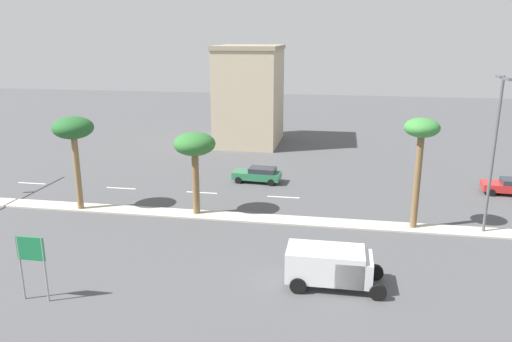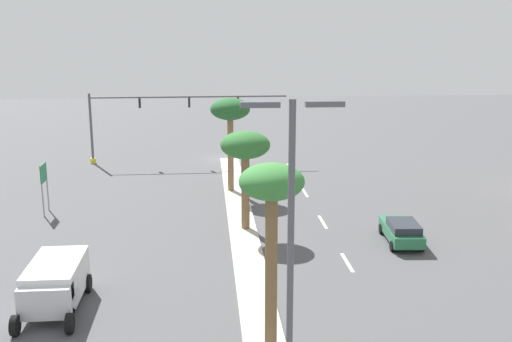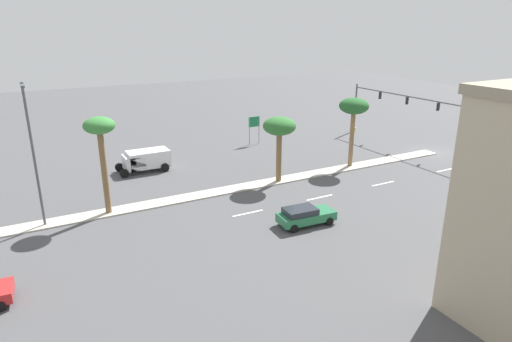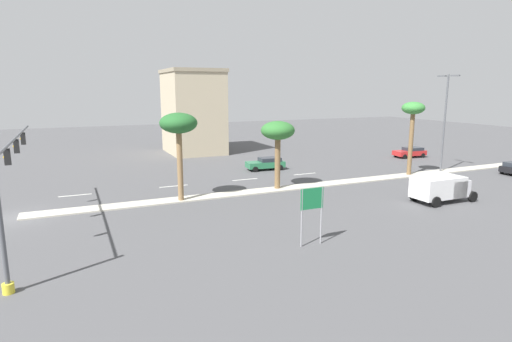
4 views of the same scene
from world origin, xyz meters
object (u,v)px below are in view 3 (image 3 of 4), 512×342
street_lamp_near (32,146)px  palm_tree_mid (354,108)px  directional_road_sign (254,124)px  traffic_signal_gantry (382,105)px  palm_tree_left (279,128)px  palm_tree_center (100,133)px  sedan_green_trailing (305,215)px  box_truck (144,160)px

street_lamp_near → palm_tree_mid: bearing=-89.1°
directional_road_sign → palm_tree_mid: palm_tree_mid is taller
traffic_signal_gantry → palm_tree_left: bearing=111.3°
directional_road_sign → palm_tree_mid: bearing=-160.3°
palm_tree_mid → palm_tree_center: (-0.46, 25.70, 0.39)m
palm_tree_center → sedan_green_trailing: bearing=-126.0°
directional_road_sign → box_truck: bearing=105.3°
palm_tree_mid → street_lamp_near: bearing=90.9°
traffic_signal_gantry → directional_road_sign: bearing=70.7°
sedan_green_trailing → palm_tree_left: bearing=-19.3°
traffic_signal_gantry → palm_tree_mid: bearing=123.6°
traffic_signal_gantry → palm_tree_left: traffic_signal_gantry is taller
directional_road_sign → box_truck: directional_road_sign is taller
palm_tree_center → street_lamp_near: bearing=90.5°
street_lamp_near → box_truck: (9.57, -10.36, -5.17)m
palm_tree_center → street_lamp_near: 4.82m
palm_tree_left → palm_tree_center: 16.31m
street_lamp_near → palm_tree_left: bearing=-90.1°
street_lamp_near → palm_tree_center: bearing=-89.5°
palm_tree_left → directional_road_sign: bearing=-18.8°
traffic_signal_gantry → box_truck: size_ratio=3.51×
street_lamp_near → sedan_green_trailing: 20.88m
directional_road_sign → sedan_green_trailing: (-23.18, 7.97, -1.81)m
directional_road_sign → palm_tree_mid: (-13.29, -4.76, 3.80)m
street_lamp_near → traffic_signal_gantry: bearing=-79.1°
palm_tree_mid → box_truck: palm_tree_mid is taller
palm_tree_left → palm_tree_center: (0.09, 16.25, 1.37)m
street_lamp_near → sedan_green_trailing: bearing=-117.8°
palm_tree_mid → street_lamp_near: 30.51m
directional_road_sign → palm_tree_left: (-13.84, 4.70, 2.82)m
traffic_signal_gantry → directional_road_sign: 17.28m
traffic_signal_gantry → street_lamp_near: (-8.10, 41.95, 1.83)m
directional_road_sign → palm_tree_center: size_ratio=0.45×
directional_road_sign → street_lamp_near: 29.46m
box_truck → traffic_signal_gantry: bearing=-92.7°
directional_road_sign → palm_tree_center: (-13.75, 20.95, 4.19)m
traffic_signal_gantry → sedan_green_trailing: bearing=125.9°
directional_road_sign → box_truck: (-4.22, 15.39, -1.34)m
directional_road_sign → box_truck: 16.02m
palm_tree_mid → box_truck: size_ratio=1.36×
directional_road_sign → palm_tree_center: palm_tree_center is taller
street_lamp_near → sedan_green_trailing: street_lamp_near is taller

